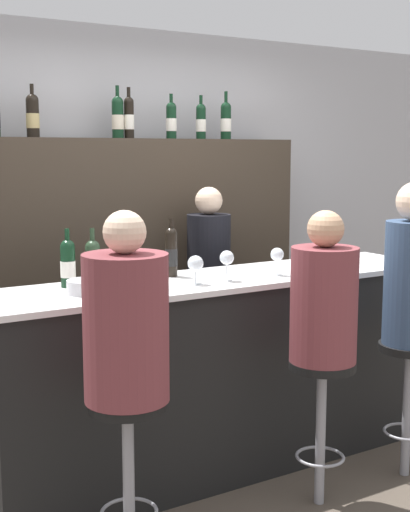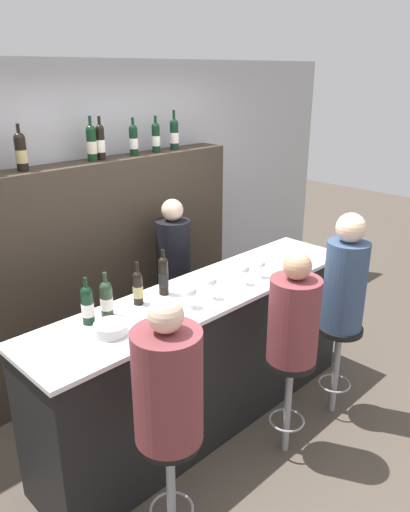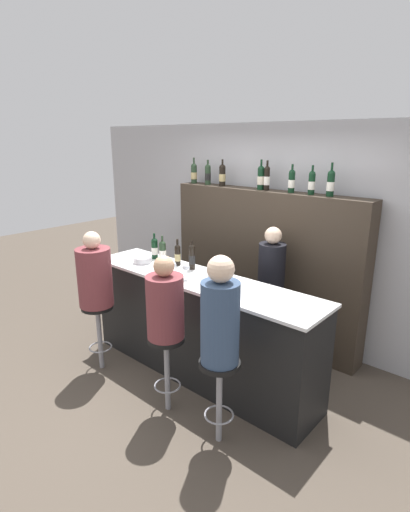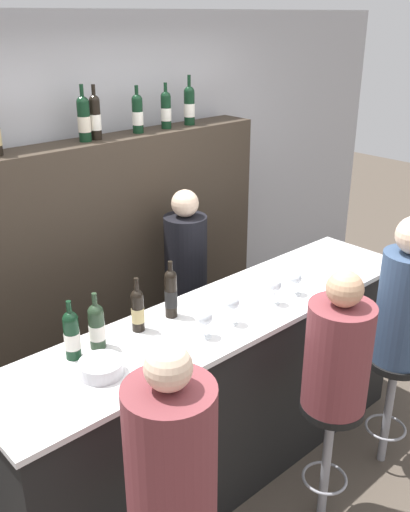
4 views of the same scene
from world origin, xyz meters
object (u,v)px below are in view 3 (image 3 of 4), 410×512
at_px(guest_seated_right, 220,316).
at_px(bartender, 270,300).
at_px(metal_bowl, 143,260).
at_px(bar_stool_right, 219,381).
at_px(wine_glass_3, 227,282).
at_px(guest_seated_left, 95,275).
at_px(bar_stool_left, 98,320).
at_px(wine_bottle_counter_0, 155,248).
at_px(wine_bottle_backbar_0, 194,173).
at_px(wine_bottle_counter_2, 178,255).
at_px(wine_bottle_backbar_5, 292,181).
at_px(wine_bottle_backbar_6, 312,182).
at_px(wine_glass_2, 212,276).
at_px(wine_bottle_counter_3, 192,257).
at_px(wine_bottle_backbar_7, 331,183).
at_px(wine_bottle_counter_1, 163,251).
at_px(wine_glass_1, 186,268).
at_px(wine_bottle_backbar_1, 208,174).
at_px(bar_stool_middle, 167,354).
at_px(wine_bottle_backbar_3, 261,177).
at_px(wine_bottle_backbar_4, 267,178).
at_px(wine_glass_0, 172,265).
at_px(wine_bottle_backbar_2, 222,175).
at_px(guest_seated_middle, 165,304).

distance_m(guest_seated_right, bartender, 1.50).
bearing_deg(metal_bowl, bar_stool_right, -19.94).
xyz_separation_m(wine_glass_3, bar_stool_right, (0.34, -0.50, -0.61)).
bearing_deg(guest_seated_left, bar_stool_left, 90.00).
xyz_separation_m(wine_bottle_counter_0, wine_bottle_backbar_0, (-0.31, 1.00, 0.77)).
relative_size(wine_bottle_counter_2, wine_bottle_backbar_5, 0.96).
distance_m(wine_bottle_backbar_6, wine_glass_2, 1.53).
bearing_deg(wine_bottle_backbar_5, wine_bottle_counter_3, -119.08).
distance_m(wine_bottle_backbar_5, wine_bottle_backbar_7, 0.45).
xyz_separation_m(wine_bottle_counter_1, wine_glass_1, (0.64, -0.28, 0.00)).
distance_m(wine_bottle_backbar_7, wine_glass_3, 1.54).
bearing_deg(bar_stool_left, bar_stool_right, 0.00).
relative_size(wine_bottle_backbar_1, bar_stool_middle, 0.42).
relative_size(wine_bottle_counter_1, bar_stool_left, 0.39).
distance_m(wine_bottle_backbar_3, guest_seated_right, 2.16).
distance_m(wine_bottle_counter_3, bar_stool_middle, 1.10).
xyz_separation_m(wine_bottle_backbar_1, bar_stool_right, (1.68, -1.78, -1.41)).
relative_size(wine_bottle_backbar_4, wine_glass_0, 2.22).
height_order(wine_bottle_backbar_0, bar_stool_left, wine_bottle_backbar_0).
bearing_deg(bar_stool_right, guest_seated_right, 0.00).
xyz_separation_m(wine_bottle_counter_0, guest_seated_left, (-0.05, -0.78, -0.13)).
relative_size(wine_bottle_counter_1, wine_bottle_backbar_7, 0.85).
distance_m(wine_bottle_backbar_4, metal_bowl, 1.69).
height_order(wine_bottle_backbar_3, wine_glass_1, wine_bottle_backbar_3).
xyz_separation_m(wine_bottle_backbar_7, guest_seated_left, (-1.65, -1.78, -0.91)).
bearing_deg(bartender, wine_bottle_backbar_7, 45.74).
bearing_deg(bar_stool_right, wine_bottle_backbar_4, 113.66).
bearing_deg(wine_bottle_backbar_2, guest_seated_middle, -65.06).
bearing_deg(wine_bottle_backbar_0, wine_bottle_backbar_3, 0.00).
xyz_separation_m(wine_bottle_counter_0, bar_stool_middle, (1.00, -0.78, -0.64)).
bearing_deg(wine_bottle_backbar_6, bar_stool_right, -82.74).
bearing_deg(wine_bottle_backbar_1, bar_stool_middle, -59.05).
xyz_separation_m(wine_bottle_counter_2, wine_bottle_backbar_7, (1.22, 1.00, 0.78)).
relative_size(wine_bottle_backbar_0, wine_glass_0, 2.20).
xyz_separation_m(wine_bottle_backbar_6, wine_glass_3, (-0.11, -1.28, -0.79)).
distance_m(guest_seated_left, bar_stool_middle, 1.17).
bearing_deg(guest_seated_right, wine_glass_2, 135.77).
distance_m(wine_bottle_backbar_2, guest_seated_right, 2.45).
xyz_separation_m(wine_bottle_counter_2, bar_stool_left, (-0.42, -0.78, -0.64)).
bearing_deg(wine_bottle_backbar_7, wine_bottle_backbar_5, 180.00).
relative_size(bar_stool_left, guest_seated_left, 0.94).
bearing_deg(wine_bottle_backbar_1, bartender, -17.83).
bearing_deg(bartender, wine_bottle_counter_0, -153.57).
relative_size(wine_glass_1, guest_seated_right, 0.19).
height_order(wine_glass_0, wine_glass_2, wine_glass_2).
bearing_deg(wine_bottle_backbar_0, wine_bottle_backbar_4, 0.00).
bearing_deg(wine_bottle_backbar_5, wine_bottle_backbar_2, -180.00).
distance_m(guest_seated_middle, guest_seated_right, 0.61).
bearing_deg(bar_stool_right, bar_stool_left, 180.00).
relative_size(wine_bottle_counter_3, guest_seated_middle, 0.43).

